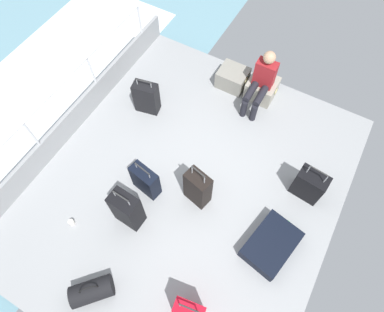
{
  "coord_description": "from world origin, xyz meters",
  "views": [
    {
      "loc": [
        1.1,
        -1.82,
        4.75
      ],
      "look_at": [
        -0.13,
        0.35,
        0.25
      ],
      "focal_mm": 31.35,
      "sensor_mm": 36.0,
      "label": 1
    }
  ],
  "objects_px": {
    "passenger_seated": "(261,81)",
    "cargo_crate_0": "(233,78)",
    "suitcase_4": "(147,98)",
    "paper_cup": "(72,223)",
    "suitcase_3": "(271,244)",
    "suitcase_6": "(198,188)",
    "cargo_crate_1": "(262,88)",
    "suitcase_5": "(309,185)",
    "suitcase_0": "(127,210)",
    "suitcase_1": "(189,311)",
    "duffel_bag": "(92,291)",
    "suitcase_2": "(146,180)"
  },
  "relations": [
    {
      "from": "passenger_seated",
      "to": "duffel_bag",
      "type": "bearing_deg",
      "value": -98.0
    },
    {
      "from": "suitcase_0",
      "to": "suitcase_4",
      "type": "relative_size",
      "value": 1.19
    },
    {
      "from": "suitcase_1",
      "to": "suitcase_6",
      "type": "distance_m",
      "value": 1.6
    },
    {
      "from": "suitcase_4",
      "to": "paper_cup",
      "type": "bearing_deg",
      "value": -85.66
    },
    {
      "from": "suitcase_2",
      "to": "cargo_crate_0",
      "type": "bearing_deg",
      "value": 85.17
    },
    {
      "from": "passenger_seated",
      "to": "suitcase_0",
      "type": "height_order",
      "value": "passenger_seated"
    },
    {
      "from": "suitcase_3",
      "to": "suitcase_0",
      "type": "bearing_deg",
      "value": -162.36
    },
    {
      "from": "suitcase_2",
      "to": "suitcase_6",
      "type": "relative_size",
      "value": 0.76
    },
    {
      "from": "suitcase_6",
      "to": "suitcase_1",
      "type": "bearing_deg",
      "value": -64.74
    },
    {
      "from": "suitcase_0",
      "to": "paper_cup",
      "type": "distance_m",
      "value": 0.91
    },
    {
      "from": "suitcase_1",
      "to": "suitcase_3",
      "type": "relative_size",
      "value": 0.79
    },
    {
      "from": "suitcase_4",
      "to": "suitcase_6",
      "type": "height_order",
      "value": "suitcase_6"
    },
    {
      "from": "duffel_bag",
      "to": "paper_cup",
      "type": "relative_size",
      "value": 5.87
    },
    {
      "from": "suitcase_0",
      "to": "suitcase_4",
      "type": "height_order",
      "value": "suitcase_0"
    },
    {
      "from": "suitcase_4",
      "to": "suitcase_5",
      "type": "relative_size",
      "value": 0.98
    },
    {
      "from": "cargo_crate_0",
      "to": "passenger_seated",
      "type": "relative_size",
      "value": 0.51
    },
    {
      "from": "paper_cup",
      "to": "cargo_crate_1",
      "type": "bearing_deg",
      "value": 68.27
    },
    {
      "from": "cargo_crate_0",
      "to": "suitcase_4",
      "type": "bearing_deg",
      "value": -130.32
    },
    {
      "from": "cargo_crate_1",
      "to": "paper_cup",
      "type": "relative_size",
      "value": 5.23
    },
    {
      "from": "suitcase_3",
      "to": "suitcase_6",
      "type": "bearing_deg",
      "value": 173.29
    },
    {
      "from": "cargo_crate_0",
      "to": "suitcase_0",
      "type": "xyz_separation_m",
      "value": [
        -0.16,
        -3.02,
        0.19
      ]
    },
    {
      "from": "cargo_crate_0",
      "to": "suitcase_4",
      "type": "height_order",
      "value": "suitcase_4"
    },
    {
      "from": "cargo_crate_1",
      "to": "passenger_seated",
      "type": "height_order",
      "value": "passenger_seated"
    },
    {
      "from": "suitcase_3",
      "to": "suitcase_4",
      "type": "bearing_deg",
      "value": 157.05
    },
    {
      "from": "cargo_crate_0",
      "to": "cargo_crate_1",
      "type": "bearing_deg",
      "value": 2.92
    },
    {
      "from": "suitcase_5",
      "to": "duffel_bag",
      "type": "height_order",
      "value": "suitcase_5"
    },
    {
      "from": "suitcase_3",
      "to": "suitcase_5",
      "type": "distance_m",
      "value": 1.04
    },
    {
      "from": "suitcase_0",
      "to": "paper_cup",
      "type": "xyz_separation_m",
      "value": [
        -0.7,
        -0.49,
        -0.31
      ]
    },
    {
      "from": "cargo_crate_1",
      "to": "duffel_bag",
      "type": "distance_m",
      "value": 4.17
    },
    {
      "from": "suitcase_5",
      "to": "duffel_bag",
      "type": "bearing_deg",
      "value": -125.03
    },
    {
      "from": "passenger_seated",
      "to": "paper_cup",
      "type": "bearing_deg",
      "value": -112.75
    },
    {
      "from": "paper_cup",
      "to": "suitcase_5",
      "type": "bearing_deg",
      "value": 37.61
    },
    {
      "from": "cargo_crate_0",
      "to": "suitcase_0",
      "type": "bearing_deg",
      "value": -93.08
    },
    {
      "from": "suitcase_2",
      "to": "suitcase_4",
      "type": "height_order",
      "value": "suitcase_4"
    },
    {
      "from": "suitcase_2",
      "to": "suitcase_6",
      "type": "xyz_separation_m",
      "value": [
        0.74,
        0.24,
        0.07
      ]
    },
    {
      "from": "cargo_crate_0",
      "to": "suitcase_5",
      "type": "height_order",
      "value": "suitcase_5"
    },
    {
      "from": "suitcase_4",
      "to": "suitcase_6",
      "type": "relative_size",
      "value": 0.81
    },
    {
      "from": "cargo_crate_0",
      "to": "duffel_bag",
      "type": "bearing_deg",
      "value": -90.03
    },
    {
      "from": "suitcase_5",
      "to": "paper_cup",
      "type": "distance_m",
      "value": 3.5
    },
    {
      "from": "cargo_crate_1",
      "to": "suitcase_6",
      "type": "bearing_deg",
      "value": -90.63
    },
    {
      "from": "cargo_crate_1",
      "to": "suitcase_0",
      "type": "xyz_separation_m",
      "value": [
        -0.72,
        -3.05,
        0.18
      ]
    },
    {
      "from": "passenger_seated",
      "to": "suitcase_5",
      "type": "height_order",
      "value": "passenger_seated"
    },
    {
      "from": "suitcase_4",
      "to": "suitcase_6",
      "type": "bearing_deg",
      "value": -33.74
    },
    {
      "from": "suitcase_2",
      "to": "suitcase_4",
      "type": "xyz_separation_m",
      "value": [
        -0.82,
        1.29,
        0.02
      ]
    },
    {
      "from": "cargo_crate_1",
      "to": "duffel_bag",
      "type": "relative_size",
      "value": 0.89
    },
    {
      "from": "passenger_seated",
      "to": "duffel_bag",
      "type": "xyz_separation_m",
      "value": [
        -0.56,
        -3.96,
        -0.4
      ]
    },
    {
      "from": "cargo_crate_1",
      "to": "suitcase_3",
      "type": "relative_size",
      "value": 0.59
    },
    {
      "from": "passenger_seated",
      "to": "cargo_crate_0",
      "type": "bearing_deg",
      "value": 164.96
    },
    {
      "from": "suitcase_3",
      "to": "suitcase_5",
      "type": "xyz_separation_m",
      "value": [
        0.13,
        1.02,
        0.17
      ]
    },
    {
      "from": "suitcase_6",
      "to": "cargo_crate_1",
      "type": "bearing_deg",
      "value": 89.37
    }
  ]
}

